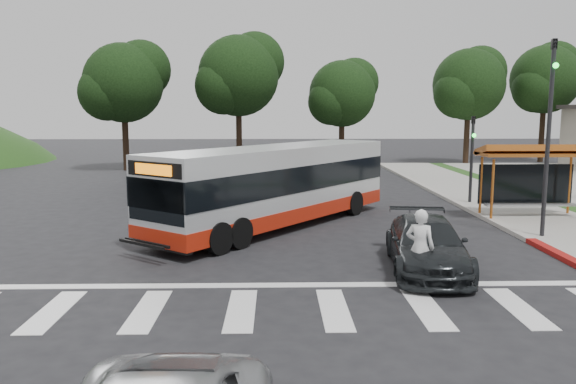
{
  "coord_description": "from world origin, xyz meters",
  "views": [
    {
      "loc": [
        0.75,
        -16.55,
        4.22
      ],
      "look_at": [
        1.15,
        1.61,
        1.6
      ],
      "focal_mm": 35.0,
      "sensor_mm": 36.0,
      "label": 1
    }
  ],
  "objects": [
    {
      "name": "ground",
      "position": [
        0.0,
        0.0,
        0.0
      ],
      "size": [
        140.0,
        140.0,
        0.0
      ],
      "primitive_type": "plane",
      "color": "black",
      "rests_on": "ground"
    },
    {
      "name": "sidewalk_east",
      "position": [
        11.0,
        8.0,
        0.06
      ],
      "size": [
        4.0,
        40.0,
        0.12
      ],
      "primitive_type": "cube",
      "color": "gray",
      "rests_on": "ground"
    },
    {
      "name": "curb_east",
      "position": [
        9.0,
        8.0,
        0.07
      ],
      "size": [
        0.3,
        40.0,
        0.15
      ],
      "primitive_type": "cube",
      "color": "#9E9991",
      "rests_on": "ground"
    },
    {
      "name": "crosswalk_ladder",
      "position": [
        0.0,
        -5.0,
        0.01
      ],
      "size": [
        18.0,
        2.6,
        0.01
      ],
      "primitive_type": "cube",
      "color": "silver",
      "rests_on": "ground"
    },
    {
      "name": "bus_shelter",
      "position": [
        10.8,
        5.1,
        2.35
      ],
      "size": [
        4.2,
        1.6,
        2.86
      ],
      "color": "#A3531B",
      "rests_on": "sidewalk_east"
    },
    {
      "name": "traffic_signal_ne_tall",
      "position": [
        9.6,
        1.49,
        3.88
      ],
      "size": [
        0.18,
        0.37,
        6.5
      ],
      "color": "black",
      "rests_on": "ground"
    },
    {
      "name": "traffic_signal_ne_short",
      "position": [
        9.6,
        8.49,
        2.48
      ],
      "size": [
        0.18,
        0.37,
        4.0
      ],
      "color": "black",
      "rests_on": "ground"
    },
    {
      "name": "tree_ne_a",
      "position": [
        16.08,
        28.06,
        6.39
      ],
      "size": [
        6.16,
        5.74,
        9.3
      ],
      "color": "black",
      "rests_on": "parking_lot"
    },
    {
      "name": "tree_ne_b",
      "position": [
        23.08,
        30.06,
        6.92
      ],
      "size": [
        6.16,
        5.74,
        10.02
      ],
      "color": "black",
      "rests_on": "ground"
    },
    {
      "name": "tree_north_a",
      "position": [
        -1.92,
        26.07,
        6.92
      ],
      "size": [
        6.6,
        6.15,
        10.17
      ],
      "color": "black",
      "rests_on": "ground"
    },
    {
      "name": "tree_north_b",
      "position": [
        6.07,
        28.06,
        5.66
      ],
      "size": [
        5.72,
        5.33,
        8.43
      ],
      "color": "black",
      "rests_on": "ground"
    },
    {
      "name": "tree_north_c",
      "position": [
        -9.92,
        24.06,
        6.29
      ],
      "size": [
        6.16,
        5.74,
        9.3
      ],
      "color": "black",
      "rests_on": "ground"
    },
    {
      "name": "transit_bus",
      "position": [
        0.81,
        3.84,
        1.47
      ],
      "size": [
        8.95,
        10.52,
        2.95
      ],
      "primitive_type": null,
      "rotation": [
        0.0,
        0.0,
        -0.66
      ],
      "color": "silver",
      "rests_on": "ground"
    },
    {
      "name": "pedestrian",
      "position": [
        4.25,
        -3.34,
        0.94
      ],
      "size": [
        0.82,
        0.7,
        1.89
      ],
      "primitive_type": "imported",
      "rotation": [
        0.0,
        0.0,
        2.7
      ],
      "color": "silver",
      "rests_on": "ground"
    },
    {
      "name": "dark_sedan",
      "position": [
        4.78,
        -2.03,
        0.69
      ],
      "size": [
        2.5,
        4.96,
        1.38
      ],
      "primitive_type": "imported",
      "rotation": [
        0.0,
        0.0,
        -0.12
      ],
      "color": "#212527",
      "rests_on": "ground"
    }
  ]
}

